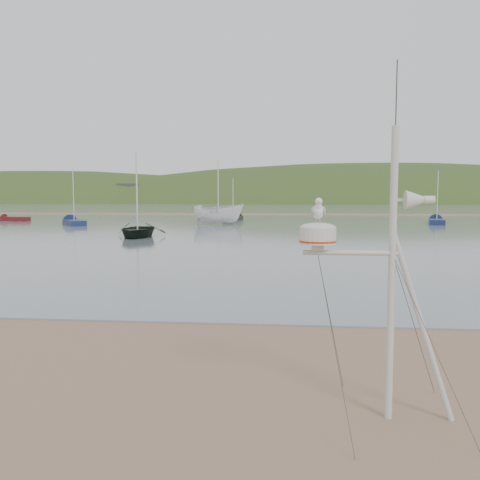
# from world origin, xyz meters

# --- Properties ---
(ground) EXTENTS (560.00, 560.00, 0.00)m
(ground) POSITION_xyz_m (0.00, 0.00, 0.00)
(ground) COLOR brown
(ground) RESTS_ON ground
(water) EXTENTS (560.00, 256.00, 0.04)m
(water) POSITION_xyz_m (0.00, 132.00, 0.02)
(water) COLOR slate
(water) RESTS_ON ground
(sandbar) EXTENTS (560.00, 7.00, 0.07)m
(sandbar) POSITION_xyz_m (0.00, 70.00, 0.07)
(sandbar) COLOR brown
(sandbar) RESTS_ON water
(hill_ridge) EXTENTS (620.00, 180.00, 80.00)m
(hill_ridge) POSITION_xyz_m (18.52, 235.00, -19.70)
(hill_ridge) COLOR #293D18
(hill_ridge) RESTS_ON ground
(far_cottages) EXTENTS (294.40, 6.30, 8.00)m
(far_cottages) POSITION_xyz_m (3.00, 196.00, 4.00)
(far_cottages) COLOR silver
(far_cottages) RESTS_ON ground
(mast_rig) EXTENTS (1.98, 2.11, 4.47)m
(mast_rig) POSITION_xyz_m (4.64, -0.51, 1.08)
(mast_rig) COLOR beige
(mast_rig) RESTS_ON ground
(boat_dark) EXTENTS (3.45, 1.25, 4.73)m
(boat_dark) POSITION_xyz_m (-6.92, 26.87, 2.41)
(boat_dark) COLOR black
(boat_dark) RESTS_ON water
(boat_white) EXTENTS (2.51, 2.48, 5.32)m
(boat_white) POSITION_xyz_m (-3.57, 42.62, 2.70)
(boat_white) COLOR white
(boat_white) RESTS_ON water
(sailboat_dark_mid) EXTENTS (2.27, 5.31, 5.19)m
(sailboat_dark_mid) POSITION_xyz_m (-2.76, 51.76, 0.30)
(sailboat_dark_mid) COLOR black
(sailboat_dark_mid) RESTS_ON ground
(sailboat_blue_far) EXTENTS (2.66, 5.93, 5.77)m
(sailboat_blue_far) POSITION_xyz_m (18.40, 46.83, 0.30)
(sailboat_blue_far) COLOR #142047
(sailboat_blue_far) RESTS_ON ground
(sailboat_blue_near) EXTENTS (4.55, 5.70, 5.93)m
(sailboat_blue_near) POSITION_xyz_m (-18.12, 41.50, 0.30)
(sailboat_blue_near) COLOR #142047
(sailboat_blue_near) RESTS_ON ground
(dinghy_red_far) EXTENTS (4.68, 2.35, 1.11)m
(dinghy_red_far) POSITION_xyz_m (-28.21, 47.65, 0.29)
(dinghy_red_far) COLOR #4E1212
(dinghy_red_far) RESTS_ON ground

